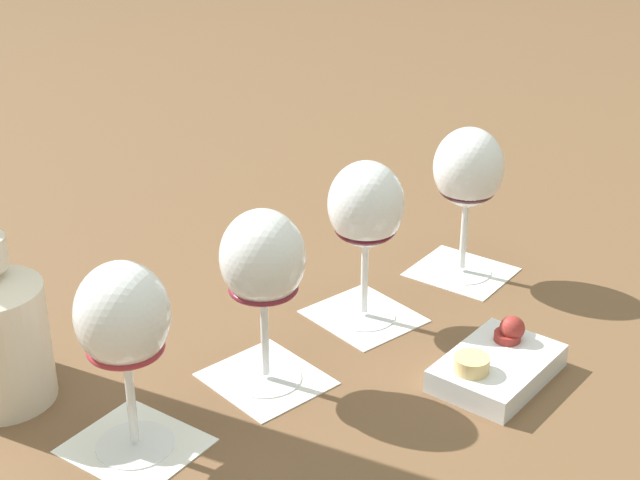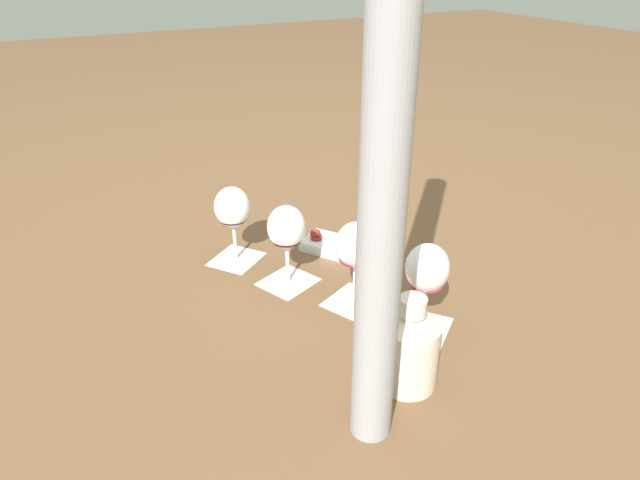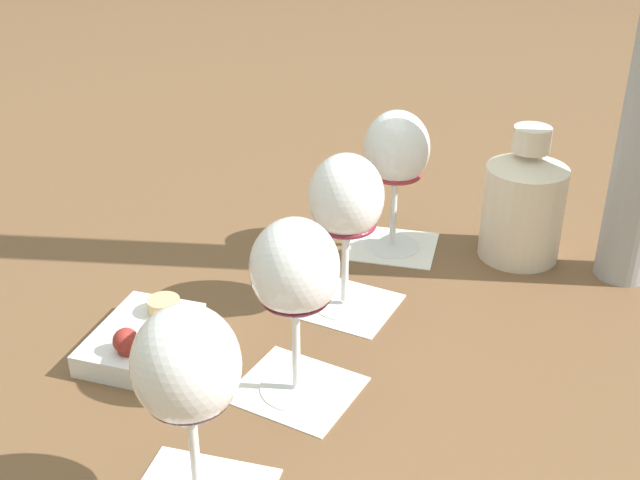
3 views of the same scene
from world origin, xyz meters
TOP-DOWN VIEW (x-y plane):
  - ground_plane at (0.00, 0.00)m, footprint 8.00×8.00m
  - tasting_card_0 at (-0.20, -0.11)m, footprint 0.15×0.15m
  - tasting_card_1 at (-0.07, -0.04)m, footprint 0.14×0.14m
  - tasting_card_2 at (0.07, 0.05)m, footprint 0.14×0.14m
  - tasting_card_3 at (0.21, 0.11)m, footprint 0.15×0.15m
  - wine_glass_0 at (-0.20, -0.11)m, footprint 0.08×0.08m
  - wine_glass_1 at (-0.07, -0.04)m, footprint 0.08×0.08m
  - wine_glass_2 at (0.07, 0.05)m, footprint 0.08×0.08m
  - wine_glass_3 at (0.21, 0.11)m, footprint 0.08×0.08m
  - ceramic_vase at (-0.31, 0.00)m, footprint 0.10×0.10m
  - snack_dish at (0.15, -0.11)m, footprint 0.16×0.15m
  - umbrella_pole at (-0.37, 0.11)m, footprint 0.06×0.06m

SIDE VIEW (x-z plane):
  - ground_plane at x=0.00m, z-range 0.00..0.00m
  - tasting_card_0 at x=-0.20m, z-range 0.00..0.00m
  - tasting_card_1 at x=-0.07m, z-range 0.00..0.00m
  - tasting_card_2 at x=0.07m, z-range 0.00..0.00m
  - tasting_card_3 at x=0.21m, z-range 0.00..0.00m
  - snack_dish at x=0.15m, z-range -0.01..0.04m
  - ceramic_vase at x=-0.31m, z-range -0.01..0.16m
  - wine_glass_3 at x=0.21m, z-range 0.04..0.22m
  - wine_glass_2 at x=0.07m, z-range 0.04..0.22m
  - wine_glass_0 at x=-0.20m, z-range 0.04..0.22m
  - wine_glass_1 at x=-0.07m, z-range 0.04..0.22m
  - umbrella_pole at x=-0.37m, z-range 0.00..0.92m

